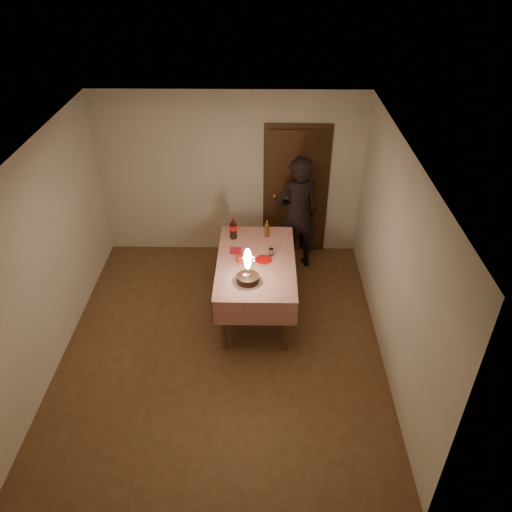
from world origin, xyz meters
name	(u,v)px	position (x,y,z in m)	size (l,w,h in m)	color
ground	(223,343)	(0.00, 0.00, 0.00)	(4.00, 4.50, 0.01)	brown
room_shell	(221,230)	(0.03, 0.08, 1.65)	(4.04, 4.54, 2.62)	beige
dining_table	(256,267)	(0.41, 0.66, 0.73)	(1.02, 1.72, 0.84)	brown
birthday_cake	(248,274)	(0.32, 0.20, 0.96)	(0.35, 0.35, 0.48)	white
red_plate	(264,259)	(0.51, 0.68, 0.85)	(0.22, 0.22, 0.01)	red
red_cup	(240,259)	(0.20, 0.63, 0.89)	(0.08, 0.08, 0.10)	red
clear_cup	(271,252)	(0.61, 0.80, 0.89)	(0.07, 0.07, 0.09)	white
napkin_stack	(236,251)	(0.14, 0.87, 0.85)	(0.15, 0.15, 0.02)	#B41430
cola_bottle	(233,228)	(0.09, 1.21, 1.00)	(0.10, 0.10, 0.32)	black
amber_bottle_right	(267,229)	(0.55, 1.26, 0.96)	(0.06, 0.06, 0.25)	#5B2E0F
photographer	(297,215)	(1.00, 1.76, 0.92)	(0.77, 0.62, 1.83)	black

